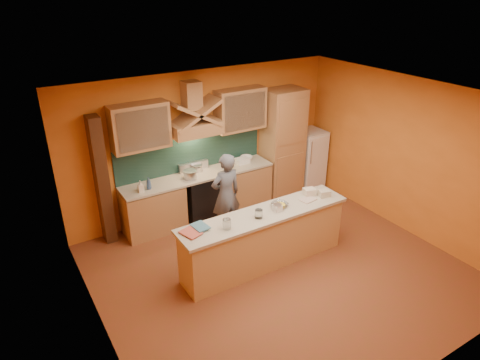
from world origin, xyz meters
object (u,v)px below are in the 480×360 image
kitchen_scale (277,208)px  mixing_bowl (280,205)px  stove (200,196)px  person (226,195)px  fridge (309,159)px

kitchen_scale → mixing_bowl: 0.16m
stove → person: bearing=-79.5°
person → kitchen_scale: 1.22m
fridge → kitchen_scale: fridge is taller
stove → mixing_bowl: (0.53, -1.84, 0.53)m
fridge → mixing_bowl: (-2.17, -1.84, 0.33)m
fridge → stove: bearing=180.0°
stove → fridge: 2.71m
fridge → kitchen_scale: (-2.29, -1.94, 0.35)m
stove → mixing_bowl: bearing=-74.0°
kitchen_scale → stove: bearing=103.8°
person → mixing_bowl: bearing=109.0°
stove → mixing_bowl: 1.99m
person → mixing_bowl: 1.15m
stove → fridge: size_ratio=0.69×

